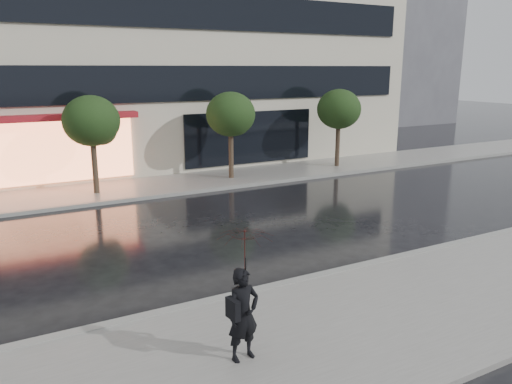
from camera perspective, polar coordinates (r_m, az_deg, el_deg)
ground at (r=13.12m, az=4.34°, el=-8.45°), size 120.00×120.00×0.00m
sidewalk_near at (r=10.77m, az=13.98°, el=-13.76°), size 60.00×4.50×0.12m
sidewalk_far at (r=22.02m, az=-10.17°, el=0.82°), size 60.00×3.50×0.12m
curb_near at (r=12.33m, az=6.89°, el=-9.67°), size 60.00×0.25×0.14m
curb_far at (r=20.41m, az=-8.61°, el=-0.14°), size 60.00×0.25×0.14m
bg_building_right at (r=50.29m, az=12.69°, el=17.10°), size 12.00×12.00×16.00m
tree_mid_west at (r=20.63m, az=-18.15°, el=7.54°), size 2.20×2.20×3.99m
tree_mid_east at (r=22.49m, az=-2.81°, el=8.69°), size 2.20×2.20×3.99m
tree_far_east at (r=25.65m, az=9.52°, el=9.17°), size 2.20×2.20×3.99m
pedestrian_with_umbrella at (r=8.39m, az=-1.30°, el=-9.39°), size 1.06×1.07×2.35m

